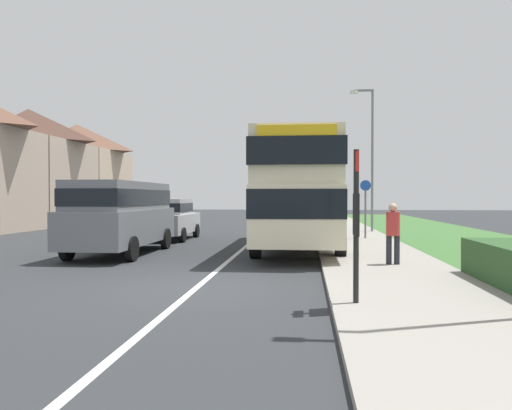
{
  "coord_description": "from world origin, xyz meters",
  "views": [
    {
      "loc": [
        2.18,
        -9.95,
        1.84
      ],
      "look_at": [
        0.78,
        4.17,
        1.6
      ],
      "focal_mm": 34.99,
      "sensor_mm": 36.0,
      "label": 1
    }
  ],
  "objects": [
    {
      "name": "ground_plane",
      "position": [
        0.0,
        0.0,
        0.0
      ],
      "size": [
        120.0,
        120.0,
        0.0
      ],
      "primitive_type": "plane",
      "color": "#2D3033"
    },
    {
      "name": "lane_marking_centre",
      "position": [
        0.0,
        8.0,
        0.0
      ],
      "size": [
        0.14,
        60.0,
        0.01
      ],
      "primitive_type": "cube",
      "color": "silver",
      "rests_on": "ground_plane"
    },
    {
      "name": "pavement_near_side",
      "position": [
        4.2,
        6.0,
        0.06
      ],
      "size": [
        3.2,
        68.0,
        0.12
      ],
      "primitive_type": "cube",
      "color": "gray",
      "rests_on": "ground_plane"
    },
    {
      "name": "grass_verge_seaward",
      "position": [
        8.5,
        6.0,
        0.04
      ],
      "size": [
        6.0,
        68.0,
        0.08
      ],
      "primitive_type": "cube",
      "color": "#3D6B33",
      "rests_on": "ground_plane"
    },
    {
      "name": "double_decker_bus",
      "position": [
        1.96,
        7.59,
        2.14
      ],
      "size": [
        2.8,
        10.14,
        3.7
      ],
      "color": "beige",
      "rests_on": "ground_plane"
    },
    {
      "name": "parked_van_grey",
      "position": [
        -3.66,
        5.44,
        1.36
      ],
      "size": [
        2.11,
        5.57,
        2.3
      ],
      "color": "slate",
      "rests_on": "ground_plane"
    },
    {
      "name": "parked_car_silver",
      "position": [
        -3.59,
        10.82,
        0.95
      ],
      "size": [
        1.92,
        4.08,
        1.74
      ],
      "color": "#B7B7BC",
      "rests_on": "ground_plane"
    },
    {
      "name": "pedestrian_at_stop",
      "position": [
        4.4,
        2.96,
        0.98
      ],
      "size": [
        0.34,
        0.34,
        1.67
      ],
      "color": "#23232D",
      "rests_on": "ground_plane"
    },
    {
      "name": "bus_stop_sign",
      "position": [
        3.0,
        -1.78,
        1.54
      ],
      "size": [
        0.09,
        0.52,
        2.6
      ],
      "color": "black",
      "rests_on": "ground_plane"
    },
    {
      "name": "cycle_route_sign",
      "position": [
        4.66,
        10.99,
        1.43
      ],
      "size": [
        0.44,
        0.08,
        2.52
      ],
      "color": "slate",
      "rests_on": "ground_plane"
    },
    {
      "name": "street_lamp_mid",
      "position": [
        5.37,
        15.15,
        4.11
      ],
      "size": [
        1.14,
        0.2,
        7.13
      ],
      "color": "slate",
      "rests_on": "ground_plane"
    }
  ]
}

